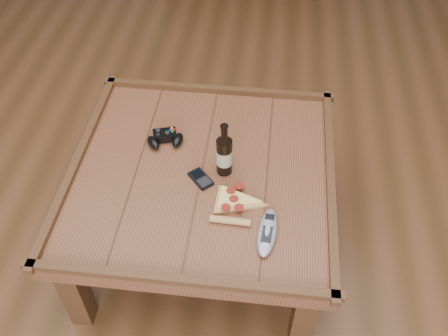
# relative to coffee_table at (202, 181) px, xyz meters

# --- Properties ---
(ground) EXTENTS (6.00, 6.00, 0.00)m
(ground) POSITION_rel_coffee_table_xyz_m (0.00, 0.00, -0.39)
(ground) COLOR #4D2E16
(ground) RESTS_ON ground
(coffee_table) EXTENTS (1.03, 1.03, 0.48)m
(coffee_table) POSITION_rel_coffee_table_xyz_m (0.00, 0.00, 0.00)
(coffee_table) COLOR #552B18
(coffee_table) RESTS_ON ground
(beer_bottle) EXTENTS (0.06, 0.06, 0.23)m
(beer_bottle) POSITION_rel_coffee_table_xyz_m (0.09, 0.01, 0.15)
(beer_bottle) COLOR black
(beer_bottle) RESTS_ON coffee_table
(game_controller) EXTENTS (0.16, 0.13, 0.04)m
(game_controller) POSITION_rel_coffee_table_xyz_m (-0.17, 0.14, 0.08)
(game_controller) COLOR black
(game_controller) RESTS_ON coffee_table
(pizza_slice) EXTENTS (0.16, 0.26, 0.03)m
(pizza_slice) POSITION_rel_coffee_table_xyz_m (0.14, -0.16, 0.07)
(pizza_slice) COLOR tan
(pizza_slice) RESTS_ON coffee_table
(smartphone) EXTENTS (0.11, 0.11, 0.01)m
(smartphone) POSITION_rel_coffee_table_xyz_m (0.00, -0.05, 0.07)
(smartphone) COLOR black
(smartphone) RESTS_ON coffee_table
(remote_control) EXTENTS (0.08, 0.21, 0.03)m
(remote_control) POSITION_rel_coffee_table_xyz_m (0.26, -0.27, 0.07)
(remote_control) COLOR #9599A1
(remote_control) RESTS_ON coffee_table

